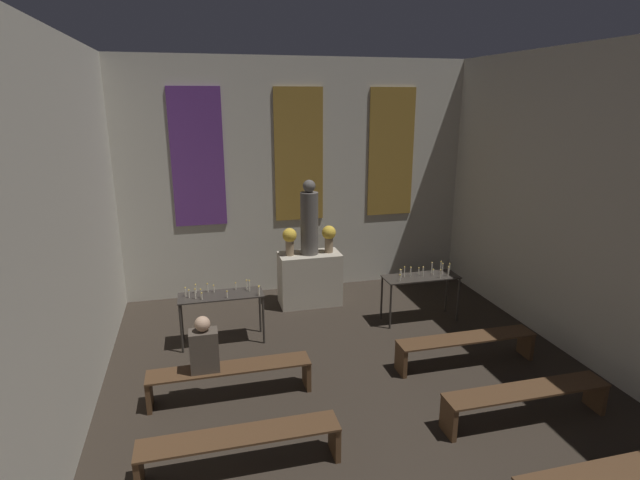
% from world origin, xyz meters
% --- Properties ---
extents(wall_back, '(7.07, 0.16, 4.55)m').
position_xyz_m(wall_back, '(0.00, 9.55, 2.30)').
color(wall_back, beige).
rests_on(wall_back, ground_plane).
extents(wall_left, '(0.12, 9.73, 4.55)m').
position_xyz_m(wall_left, '(-3.47, 4.75, 2.28)').
color(wall_left, beige).
rests_on(wall_left, ground_plane).
extents(altar, '(1.15, 0.59, 1.00)m').
position_xyz_m(altar, '(0.00, 8.60, 0.50)').
color(altar, '#BCB29E').
rests_on(altar, ground_plane).
extents(statue, '(0.33, 0.33, 1.39)m').
position_xyz_m(statue, '(0.00, 8.60, 1.64)').
color(statue, '#5B5651').
rests_on(statue, altar).
extents(flower_vase_left, '(0.26, 0.26, 0.52)m').
position_xyz_m(flower_vase_left, '(-0.37, 8.60, 1.32)').
color(flower_vase_left, '#937A5B').
rests_on(flower_vase_left, altar).
extents(flower_vase_right, '(0.26, 0.26, 0.52)m').
position_xyz_m(flower_vase_right, '(0.37, 8.60, 1.32)').
color(flower_vase_right, '#937A5B').
rests_on(flower_vase_right, altar).
extents(candle_rack_left, '(1.32, 0.48, 1.01)m').
position_xyz_m(candle_rack_left, '(-1.71, 7.40, 0.72)').
color(candle_rack_left, '#332D28').
rests_on(candle_rack_left, ground_plane).
extents(candle_rack_right, '(1.32, 0.48, 1.02)m').
position_xyz_m(candle_rack_right, '(1.72, 7.41, 0.72)').
color(candle_rack_right, '#332D28').
rests_on(candle_rack_right, ground_plane).
extents(pew_second_right, '(2.10, 0.36, 0.44)m').
position_xyz_m(pew_second_right, '(1.71, 3.02, 0.33)').
color(pew_second_right, '#4C331E').
rests_on(pew_second_right, ground_plane).
extents(pew_third_left, '(2.10, 0.36, 0.44)m').
position_xyz_m(pew_third_left, '(-1.71, 4.42, 0.33)').
color(pew_third_left, '#4C331E').
rests_on(pew_third_left, ground_plane).
extents(pew_third_right, '(2.10, 0.36, 0.44)m').
position_xyz_m(pew_third_right, '(1.71, 4.42, 0.33)').
color(pew_third_right, '#4C331E').
rests_on(pew_third_right, ground_plane).
extents(pew_back_left, '(2.10, 0.36, 0.44)m').
position_xyz_m(pew_back_left, '(-1.71, 5.81, 0.33)').
color(pew_back_left, '#4C331E').
rests_on(pew_back_left, ground_plane).
extents(pew_back_right, '(2.10, 0.36, 0.44)m').
position_xyz_m(pew_back_right, '(1.71, 5.81, 0.33)').
color(pew_back_right, '#4C331E').
rests_on(pew_back_right, ground_plane).
extents(person_seated, '(0.36, 0.24, 0.74)m').
position_xyz_m(person_seated, '(-2.02, 5.81, 0.76)').
color(person_seated, '#4C4238').
rests_on(person_seated, pew_back_left).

